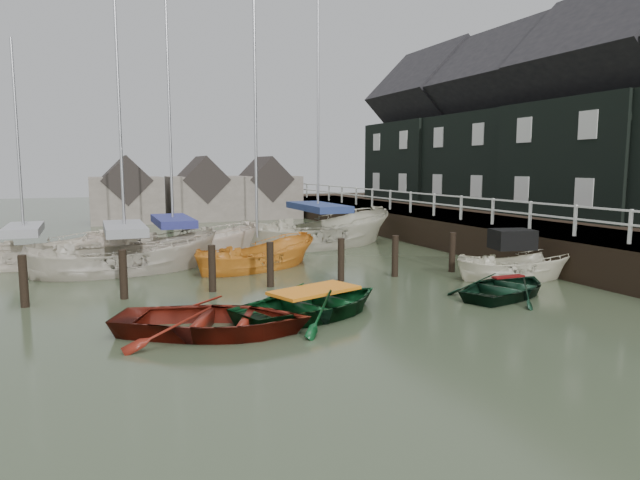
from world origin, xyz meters
name	(u,v)px	position (x,y,z in m)	size (l,w,h in m)	color
ground	(346,305)	(0.00, 0.00, 0.00)	(120.00, 120.00, 0.00)	#313C26
pier	(436,228)	(9.48, 10.00, 0.71)	(3.04, 32.00, 2.70)	black
land_strip	(524,237)	(15.00, 10.00, 0.00)	(14.00, 38.00, 1.50)	black
quay_houses	(549,126)	(14.99, 8.66, 5.68)	(6.52, 28.14, 10.01)	black
mooring_pilings	(273,271)	(-1.11, 3.00, 0.50)	(13.72, 0.22, 1.80)	black
far_sheds	(200,193)	(0.83, 26.00, 1.86)	(14.00, 4.08, 4.39)	#665B51
rowboat_red	(214,334)	(-3.86, -1.30, 0.00)	(3.14, 4.39, 0.91)	#5E160D
rowboat_green	(314,316)	(-1.20, -0.71, 0.00)	(3.10, 4.33, 0.90)	black
rowboat_dkgreen	(507,295)	(4.81, -0.73, 0.00)	(2.59, 3.63, 0.75)	black
motorboat	(514,276)	(6.61, 1.06, 0.11)	(4.30, 2.40, 2.42)	beige
sailboat_a	(126,270)	(-5.18, 7.37, 0.06)	(6.94, 3.32, 12.03)	beige
sailboat_b	(174,258)	(-3.24, 9.39, 0.06)	(7.01, 3.34, 11.82)	silver
sailboat_c	(258,267)	(-0.67, 6.32, 0.02)	(5.67, 3.91, 10.76)	orange
sailboat_d	(318,245)	(3.52, 10.77, 0.06)	(8.51, 4.58, 13.62)	beige
sailboat_e	(26,265)	(-8.58, 9.82, 0.06)	(6.21, 2.90, 9.38)	silver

